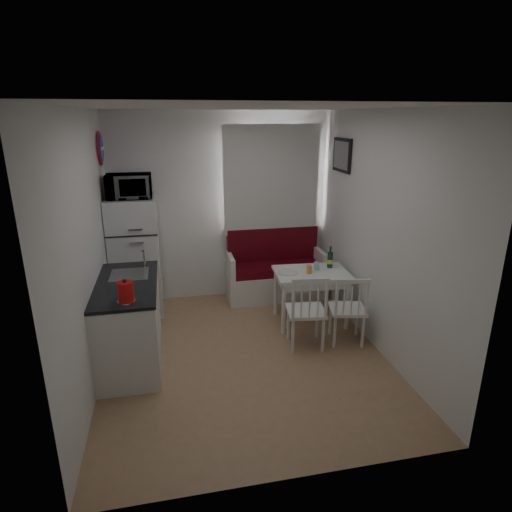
{
  "coord_description": "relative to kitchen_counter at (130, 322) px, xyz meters",
  "views": [
    {
      "loc": [
        -0.73,
        -4.1,
        2.52
      ],
      "look_at": [
        0.24,
        0.5,
        0.98
      ],
      "focal_mm": 30.0,
      "sensor_mm": 36.0,
      "label": 1
    }
  ],
  "objects": [
    {
      "name": "chair_left",
      "position": [
        1.92,
        -0.18,
        0.1
      ],
      "size": [
        0.47,
        0.45,
        0.48
      ],
      "rotation": [
        0.0,
        0.0,
        -0.13
      ],
      "color": "white",
      "rests_on": "floor"
    },
    {
      "name": "dining_table",
      "position": [
        2.17,
        0.48,
        0.15
      ],
      "size": [
        0.95,
        0.69,
        0.68
      ],
      "rotation": [
        0.0,
        0.0,
        -0.07
      ],
      "color": "white",
      "rests_on": "floor"
    },
    {
      "name": "plate",
      "position": [
        1.87,
        0.5,
        0.23
      ],
      "size": [
        0.24,
        0.24,
        0.02
      ],
      "primitive_type": "cylinder",
      "color": "white",
      "rests_on": "dining_table"
    },
    {
      "name": "wine_bottle",
      "position": [
        2.45,
        0.58,
        0.37
      ],
      "size": [
        0.07,
        0.07,
        0.28
      ],
      "primitive_type": null,
      "color": "#123922",
      "rests_on": "dining_table"
    },
    {
      "name": "wall_left",
      "position": [
        -0.3,
        -0.16,
        0.84
      ],
      "size": [
        0.02,
        3.5,
        2.6
      ],
      "primitive_type": "cube",
      "color": "white",
      "rests_on": "floor"
    },
    {
      "name": "wall_sign",
      "position": [
        -0.27,
        1.29,
        1.69
      ],
      "size": [
        0.03,
        0.4,
        0.4
      ],
      "primitive_type": "cylinder",
      "rotation": [
        0.0,
        1.57,
        0.0
      ],
      "color": "#192298",
      "rests_on": "wall_left"
    },
    {
      "name": "drinking_glass_orange",
      "position": [
        2.12,
        0.43,
        0.28
      ],
      "size": [
        0.06,
        0.06,
        0.11
      ],
      "primitive_type": "cylinder",
      "color": "orange",
      "rests_on": "dining_table"
    },
    {
      "name": "window",
      "position": [
        1.9,
        1.56,
        1.17
      ],
      "size": [
        1.22,
        0.06,
        1.47
      ],
      "primitive_type": "cube",
      "color": "white",
      "rests_on": "wall_back"
    },
    {
      "name": "drinking_glass_blue",
      "position": [
        2.25,
        0.53,
        0.28
      ],
      "size": [
        0.06,
        0.06,
        0.1
      ],
      "primitive_type": "cylinder",
      "color": "#85D2E3",
      "rests_on": "dining_table"
    },
    {
      "name": "microwave",
      "position": [
        0.02,
        1.19,
        1.25
      ],
      "size": [
        0.54,
        0.36,
        0.3
      ],
      "primitive_type": "imported",
      "color": "white",
      "rests_on": "fridge"
    },
    {
      "name": "fridge",
      "position": [
        0.02,
        1.24,
        0.32
      ],
      "size": [
        0.62,
        0.62,
        1.55
      ],
      "primitive_type": "cube",
      "color": "white",
      "rests_on": "floor"
    },
    {
      "name": "wall_back",
      "position": [
        1.2,
        1.59,
        0.84
      ],
      "size": [
        3.0,
        0.02,
        2.6
      ],
      "primitive_type": "cube",
      "color": "white",
      "rests_on": "floor"
    },
    {
      "name": "kettle",
      "position": [
        0.05,
        -0.54,
        0.56
      ],
      "size": [
        0.17,
        0.17,
        0.23
      ],
      "primitive_type": "cylinder",
      "color": "red",
      "rests_on": "kitchen_counter"
    },
    {
      "name": "wall_right",
      "position": [
        2.7,
        -0.16,
        0.84
      ],
      "size": [
        0.02,
        3.5,
        2.6
      ],
      "primitive_type": "cube",
      "color": "white",
      "rests_on": "floor"
    },
    {
      "name": "bench",
      "position": [
        1.93,
        1.36,
        -0.13
      ],
      "size": [
        1.39,
        0.53,
        0.99
      ],
      "color": "white",
      "rests_on": "floor"
    },
    {
      "name": "curtain",
      "position": [
        1.9,
        1.49,
        1.22
      ],
      "size": [
        1.35,
        0.02,
        1.5
      ],
      "primitive_type": "cube",
      "color": "white",
      "rests_on": "wall_back"
    },
    {
      "name": "picture_frame",
      "position": [
        2.67,
        0.94,
        1.59
      ],
      "size": [
        0.04,
        0.52,
        0.42
      ],
      "primitive_type": "cube",
      "color": "black",
      "rests_on": "wall_right"
    },
    {
      "name": "ceiling",
      "position": [
        1.2,
        -0.16,
        2.14
      ],
      "size": [
        3.0,
        3.5,
        0.02
      ],
      "primitive_type": "cube",
      "color": "white",
      "rests_on": "wall_back"
    },
    {
      "name": "kitchen_counter",
      "position": [
        0.0,
        0.0,
        0.0
      ],
      "size": [
        0.62,
        1.32,
        1.16
      ],
      "color": "white",
      "rests_on": "floor"
    },
    {
      "name": "chair_right",
      "position": [
        2.42,
        -0.17,
        0.06
      ],
      "size": [
        0.46,
        0.45,
        0.45
      ],
      "rotation": [
        0.0,
        0.0,
        -0.21
      ],
      "color": "white",
      "rests_on": "floor"
    },
    {
      "name": "floor",
      "position": [
        1.2,
        -0.16,
        -0.46
      ],
      "size": [
        3.0,
        3.5,
        0.02
      ],
      "primitive_type": "cube",
      "color": "#A58058",
      "rests_on": "ground"
    },
    {
      "name": "wall_front",
      "position": [
        1.2,
        -1.91,
        0.84
      ],
      "size": [
        3.0,
        0.02,
        2.6
      ],
      "primitive_type": "cube",
      "color": "white",
      "rests_on": "floor"
    }
  ]
}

